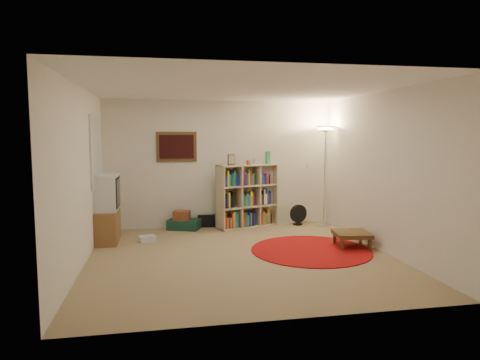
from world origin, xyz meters
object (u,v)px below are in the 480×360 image
at_px(bookshelf, 246,197).
at_px(floor_lamp, 325,143).
at_px(tv_stand, 101,210).
at_px(suitcase, 184,224).
at_px(side_table, 352,234).
at_px(floor_fan, 298,215).

xyz_separation_m(bookshelf, floor_lamp, (1.55, -0.22, 1.06)).
bearing_deg(floor_lamp, bookshelf, 171.98).
relative_size(tv_stand, suitcase, 1.68).
height_order(bookshelf, side_table, bookshelf).
xyz_separation_m(tv_stand, suitcase, (1.43, 0.78, -0.47)).
bearing_deg(bookshelf, suitcase, 159.54).
bearing_deg(tv_stand, bookshelf, 16.43).
xyz_separation_m(floor_lamp, side_table, (-0.17, -1.64, -1.45)).
height_order(bookshelf, floor_lamp, floor_lamp).
bearing_deg(floor_fan, suitcase, 161.45).
relative_size(floor_lamp, floor_fan, 4.79).
bearing_deg(floor_lamp, side_table, -95.89).
bearing_deg(bookshelf, side_table, -73.39).
height_order(floor_lamp, side_table, floor_lamp).
xyz_separation_m(bookshelf, suitcase, (-1.24, 0.01, -0.51)).
distance_m(tv_stand, suitcase, 1.69).
xyz_separation_m(floor_fan, suitcase, (-2.31, 0.04, -0.11)).
bearing_deg(tv_stand, floor_lamp, 7.82).
xyz_separation_m(bookshelf, side_table, (1.38, -1.86, -0.39)).
bearing_deg(bookshelf, floor_fan, -21.59).
xyz_separation_m(floor_lamp, suitcase, (-2.79, 0.23, -1.57)).
relative_size(floor_fan, suitcase, 0.60).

